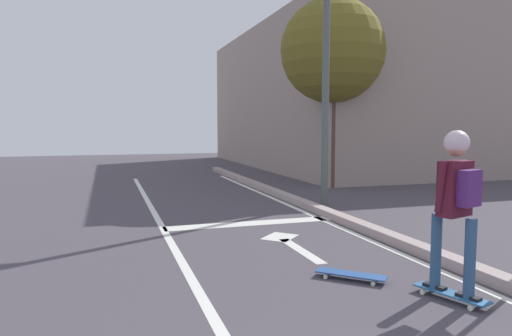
{
  "coord_description": "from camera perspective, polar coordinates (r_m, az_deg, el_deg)",
  "views": [
    {
      "loc": [
        -0.95,
        -0.17,
        1.78
      ],
      "look_at": [
        1.48,
        7.43,
        1.06
      ],
      "focal_mm": 32.88,
      "sensor_mm": 36.0,
      "label": 1
    }
  ],
  "objects": [
    {
      "name": "stop_bar",
      "position": [
        8.62,
        -0.77,
        -6.75
      ],
      "size": [
        3.12,
        0.4,
        0.01
      ],
      "primitive_type": "cube",
      "color": "silver",
      "rests_on": "ground"
    },
    {
      "name": "lane_arrow_head",
      "position": [
        7.61,
        2.93,
        -8.37
      ],
      "size": [
        0.71,
        0.71,
        0.01
      ],
      "primitive_type": "cube",
      "rotation": [
        0.0,
        0.0,
        0.79
      ],
      "color": "silver",
      "rests_on": "ground"
    },
    {
      "name": "spare_skateboard",
      "position": [
        5.67,
        11.48,
        -12.58
      ],
      "size": [
        0.73,
        0.71,
        0.08
      ],
      "color": "#284F8F",
      "rests_on": "ground"
    },
    {
      "name": "skateboard",
      "position": [
        5.34,
        22.63,
        -13.96
      ],
      "size": [
        0.42,
        0.8,
        0.08
      ],
      "color": "#265D93",
      "rests_on": "ground"
    },
    {
      "name": "lane_line_center",
      "position": [
        6.48,
        -9.24,
        -10.83
      ],
      "size": [
        0.12,
        20.0,
        0.01
      ],
      "primitive_type": "cube",
      "color": "silver",
      "rests_on": "ground"
    },
    {
      "name": "traffic_signal_mast",
      "position": [
        10.45,
        2.99,
        17.16
      ],
      "size": [
        4.35,
        0.34,
        5.65
      ],
      "color": "#545C58",
      "rests_on": "ground"
    },
    {
      "name": "roadside_tree",
      "position": [
        13.81,
        9.28,
        13.83
      ],
      "size": [
        2.96,
        2.96,
        5.38
      ],
      "color": "brown",
      "rests_on": "ground"
    },
    {
      "name": "lane_line_curbside",
      "position": [
        7.5,
        14.13,
        -8.72
      ],
      "size": [
        0.12,
        20.0,
        0.01
      ],
      "primitive_type": "cube",
      "color": "silver",
      "rests_on": "ground"
    },
    {
      "name": "lane_arrow_stem",
      "position": [
        6.84,
        5.49,
        -9.92
      ],
      "size": [
        0.16,
        1.4,
        0.01
      ],
      "primitive_type": "cube",
      "color": "silver",
      "rests_on": "ground"
    },
    {
      "name": "curb_strip",
      "position": [
        7.61,
        15.76,
        -8.02
      ],
      "size": [
        0.24,
        24.0,
        0.14
      ],
      "primitive_type": "cube",
      "color": "#A6918E",
      "rests_on": "ground"
    },
    {
      "name": "skater",
      "position": [
        5.09,
        23.2,
        -2.61
      ],
      "size": [
        0.44,
        0.61,
        1.65
      ],
      "color": "#2E5179",
      "rests_on": "skateboard"
    },
    {
      "name": "building_block",
      "position": [
        22.48,
        14.59,
        8.0
      ],
      "size": [
        11.91,
        13.89,
        5.93
      ],
      "primitive_type": "cube",
      "color": "gray",
      "rests_on": "ground"
    }
  ]
}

